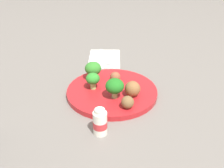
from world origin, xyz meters
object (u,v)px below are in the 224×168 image
(broccoli_floret_mid_right, at_px, (93,79))
(yogurt_bottle, at_px, (100,123))
(meatball_front_left, at_px, (115,77))
(knife, at_px, (100,58))
(meatball_center, at_px, (128,102))
(napkin, at_px, (104,58))
(broccoli_floret_mid_left, at_px, (93,69))
(meatball_back_left, at_px, (132,89))
(fork, at_px, (109,58))
(plate, at_px, (112,92))
(broccoli_floret_far_rim, at_px, (115,86))

(broccoli_floret_mid_right, bearing_deg, yogurt_bottle, 9.45)
(meatball_front_left, relative_size, knife, 0.23)
(meatball_center, relative_size, knife, 0.25)
(napkin, bearing_deg, knife, -68.27)
(broccoli_floret_mid_left, distance_m, broccoli_floret_mid_right, 0.06)
(meatball_back_left, distance_m, meatball_center, 0.07)
(fork, relative_size, yogurt_bottle, 1.64)
(plate, height_order, broccoli_floret_mid_right, broccoli_floret_mid_right)
(broccoli_floret_mid_left, xyz_separation_m, fork, (-0.18, 0.05, -0.05))
(meatball_back_left, bearing_deg, meatball_front_left, -148.42)
(yogurt_bottle, bearing_deg, meatball_back_left, 150.27)
(meatball_front_left, height_order, yogurt_bottle, yogurt_bottle)
(napkin, bearing_deg, broccoli_floret_far_rim, 7.97)
(meatball_front_left, relative_size, meatball_center, 0.93)
(plate, bearing_deg, meatball_back_left, 61.81)
(broccoli_floret_mid_right, relative_size, fork, 0.44)
(broccoli_floret_mid_right, xyz_separation_m, fork, (-0.25, 0.04, -0.04))
(broccoli_floret_mid_right, distance_m, meatball_front_left, 0.08)
(broccoli_floret_far_rim, relative_size, fork, 0.51)
(broccoli_floret_far_rim, xyz_separation_m, broccoli_floret_mid_left, (-0.11, -0.07, 0.00))
(meatball_front_left, bearing_deg, knife, -162.90)
(meatball_front_left, height_order, fork, meatball_front_left)
(fork, bearing_deg, broccoli_floret_mid_left, -14.16)
(broccoli_floret_far_rim, height_order, fork, broccoli_floret_far_rim)
(meatball_front_left, bearing_deg, napkin, -168.18)
(plate, height_order, yogurt_bottle, yogurt_bottle)
(plate, bearing_deg, meatball_center, 24.90)
(broccoli_floret_far_rim, distance_m, broccoli_floret_mid_right, 0.08)
(plate, distance_m, meatball_center, 0.11)
(broccoli_floret_far_rim, height_order, meatball_front_left, broccoli_floret_far_rim)
(broccoli_floret_far_rim, bearing_deg, fork, -175.27)
(broccoli_floret_mid_right, relative_size, napkin, 0.31)
(meatball_center, bearing_deg, broccoli_floret_far_rim, -145.27)
(broccoli_floret_mid_left, height_order, meatball_back_left, broccoli_floret_mid_left)
(knife, bearing_deg, meatball_back_left, 21.69)
(meatball_center, distance_m, fork, 0.35)
(plate, relative_size, meatball_front_left, 8.34)
(fork, distance_m, knife, 0.04)
(plate, xyz_separation_m, meatball_center, (0.10, 0.04, 0.03))
(napkin, distance_m, knife, 0.02)
(knife, height_order, yogurt_bottle, yogurt_bottle)
(broccoli_floret_mid_right, height_order, napkin, broccoli_floret_mid_right)
(fork, xyz_separation_m, yogurt_bottle, (0.44, -0.01, 0.03))
(fork, bearing_deg, yogurt_bottle, -1.42)
(fork, height_order, yogurt_bottle, yogurt_bottle)
(broccoli_floret_mid_left, bearing_deg, knife, 176.82)
(knife, bearing_deg, plate, 11.70)
(meatball_center, bearing_deg, fork, -170.13)
(broccoli_floret_mid_right, bearing_deg, meatball_center, 45.37)
(meatball_center, height_order, yogurt_bottle, yogurt_bottle)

